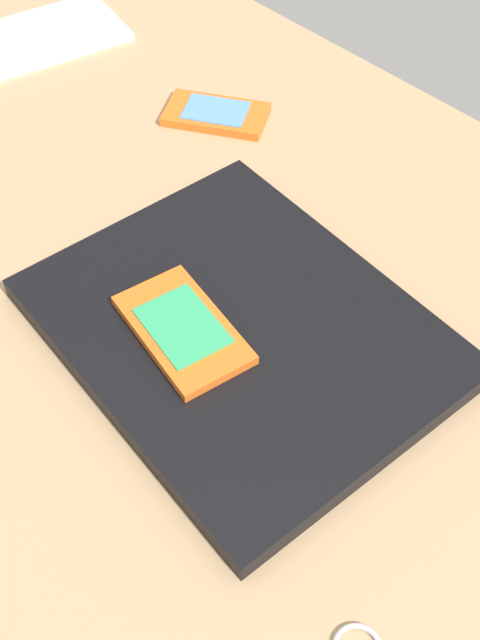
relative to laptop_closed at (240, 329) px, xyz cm
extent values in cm
cube|color=tan|center=(-2.13, -3.14, -2.40)|extent=(120.00, 80.00, 3.00)
cube|color=black|center=(0.00, 0.00, 0.00)|extent=(32.32, 26.53, 1.80)
cube|color=orange|center=(-2.42, -3.91, 1.30)|extent=(12.02, 8.02, 0.80)
cube|color=#33A566|center=(-2.42, -3.91, 1.78)|extent=(7.62, 5.97, 0.14)
cube|color=orange|center=(-22.61, 17.63, -0.46)|extent=(11.62, 10.21, 0.88)
cube|color=#5993E0|center=(-22.61, 17.63, 0.05)|extent=(7.69, 7.08, 0.14)
cube|color=white|center=(-47.43, 12.25, -0.50)|extent=(14.82, 21.43, 0.80)
camera|label=1|loc=(28.02, -25.96, 46.72)|focal=43.72mm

